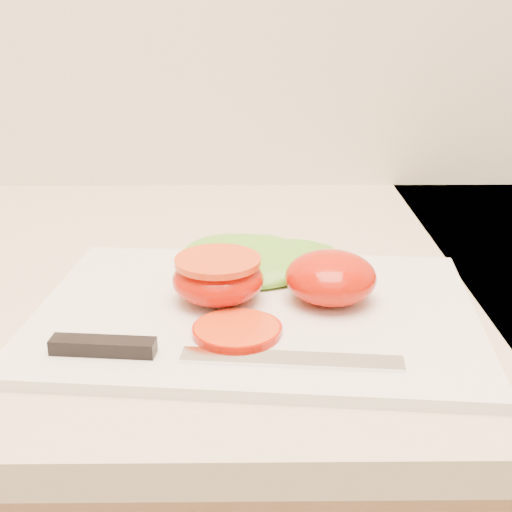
{
  "coord_description": "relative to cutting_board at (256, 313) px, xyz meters",
  "views": [
    {
      "loc": [
        -0.04,
        0.98,
        1.21
      ],
      "look_at": [
        -0.04,
        1.56,
        0.99
      ],
      "focal_mm": 50.0,
      "sensor_mm": 36.0,
      "label": 1
    }
  ],
  "objects": [
    {
      "name": "tomato_slice_1",
      "position": [
        -0.01,
        -0.05,
        0.01
      ],
      "size": [
        0.06,
        0.06,
        0.01
      ],
      "primitive_type": "cylinder",
      "color": "#E3420A",
      "rests_on": "cutting_board"
    },
    {
      "name": "lettuce_leaf_1",
      "position": [
        0.04,
        0.08,
        0.02
      ],
      "size": [
        0.13,
        0.12,
        0.02
      ],
      "primitive_type": "ellipsoid",
      "rotation": [
        0.0,
        0.0,
        0.59
      ],
      "color": "#71C634",
      "rests_on": "cutting_board"
    },
    {
      "name": "cutting_board",
      "position": [
        0.0,
        0.0,
        0.0
      ],
      "size": [
        0.41,
        0.31,
        0.01
      ],
      "primitive_type": "cube",
      "rotation": [
        0.0,
        0.0,
        -0.1
      ],
      "color": "white",
      "rests_on": "counter"
    },
    {
      "name": "knife",
      "position": [
        -0.06,
        -0.09,
        0.01
      ],
      "size": [
        0.27,
        0.05,
        0.01
      ],
      "rotation": [
        0.0,
        0.0,
        -0.1
      ],
      "color": "silver",
      "rests_on": "cutting_board"
    },
    {
      "name": "tomato_half_dome",
      "position": [
        0.07,
        0.01,
        0.03
      ],
      "size": [
        0.08,
        0.08,
        0.05
      ],
      "primitive_type": "ellipsoid",
      "color": "red",
      "rests_on": "cutting_board"
    },
    {
      "name": "tomato_slice_0",
      "position": [
        -0.02,
        -0.05,
        0.01
      ],
      "size": [
        0.07,
        0.07,
        0.01
      ],
      "primitive_type": "cylinder",
      "color": "#E3420A",
      "rests_on": "cutting_board"
    },
    {
      "name": "lettuce_leaf_0",
      "position": [
        -0.01,
        0.08,
        0.02
      ],
      "size": [
        0.15,
        0.11,
        0.03
      ],
      "primitive_type": "ellipsoid",
      "rotation": [
        0.0,
        0.0,
        -0.15
      ],
      "color": "#71C634",
      "rests_on": "cutting_board"
    },
    {
      "name": "tomato_half_cut",
      "position": [
        -0.03,
        0.02,
        0.03
      ],
      "size": [
        0.08,
        0.08,
        0.04
      ],
      "color": "red",
      "rests_on": "cutting_board"
    }
  ]
}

